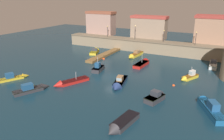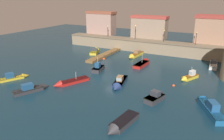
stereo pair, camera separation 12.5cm
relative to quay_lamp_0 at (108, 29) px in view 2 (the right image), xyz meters
The scene contains 24 objects.
ground_plane 25.72m from the quay_lamp_0, 59.40° to the right, with size 119.32×119.32×0.00m, color #112D3D.
quay_wall 13.32m from the quay_lamp_0, ahead, with size 48.99×3.87×3.16m.
old_town_backdrop 18.02m from the quay_lamp_0, 12.74° to the left, with size 46.28×5.20×7.04m.
pier_dock 11.10m from the quay_lamp_0, 65.63° to the right, with size 1.92×14.51×0.70m.
quay_lamp_0 is the anchor object (origin of this frame).
quay_lamp_1 8.57m from the quay_lamp_0, ahead, with size 0.32×0.32×3.72m.
quay_lamp_2 16.45m from the quay_lamp_0, ahead, with size 0.32×0.32×3.01m.
quay_lamp_3 24.24m from the quay_lamp_0, ahead, with size 0.32×0.32×3.13m.
moored_boat_0 21.72m from the quay_lamp_0, 65.99° to the right, with size 2.26×4.59×3.32m.
moored_boat_1 13.59m from the quay_lamp_0, 28.87° to the right, with size 1.98×6.77×1.62m.
moored_boat_2 30.69m from the quay_lamp_0, 32.20° to the right, with size 2.99×4.51×2.48m.
moored_boat_3 31.25m from the quay_lamp_0, 94.29° to the right, with size 3.29×5.13×1.65m.
moored_boat_4 29.57m from the quay_lamp_0, 74.58° to the right, with size 4.06×6.55×2.31m.
moored_boat_5 29.54m from the quay_lamp_0, 57.54° to the right, with size 2.92×6.71×1.82m.
moored_boat_6 33.72m from the quay_lamp_0, 82.06° to the right, with size 3.57×5.74×1.80m.
moored_boat_7 8.82m from the quay_lamp_0, 87.68° to the right, with size 3.27×5.52×1.77m.
moored_boat_8 41.82m from the quay_lamp_0, 59.20° to the right, with size 2.28×5.62×1.47m.
moored_boat_9 40.42m from the quay_lamp_0, 41.89° to the right, with size 4.54×7.20×2.07m.
moored_boat_10 35.68m from the quay_lamp_0, 49.63° to the right, with size 2.65×4.39×1.90m.
moored_boat_11 29.87m from the quay_lamp_0, 10.17° to the right, with size 1.66×6.66×1.71m.
moored_boat_12 19.84m from the quay_lamp_0, 37.21° to the right, with size 2.05×6.54×3.13m.
mooring_buoy_0 14.00m from the quay_lamp_0, 65.36° to the right, with size 0.62×0.62×0.62m, color #EA4C19.
mooring_buoy_1 31.92m from the quay_lamp_0, 40.55° to the right, with size 0.48×0.48×0.48m, color #EA4C19.
mooring_buoy_2 32.14m from the quay_lamp_0, 85.00° to the right, with size 0.70×0.70×0.70m, color yellow.
Camera 2 is at (17.63, -33.52, 14.36)m, focal length 34.81 mm.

